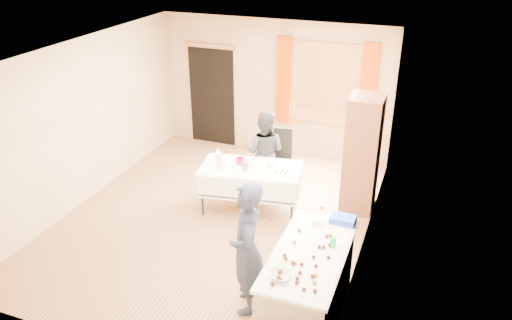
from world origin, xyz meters
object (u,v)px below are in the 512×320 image
at_px(party_table, 250,184).
at_px(chair, 278,171).
at_px(cabinet, 362,154).
at_px(woman, 264,152).
at_px(counter, 308,285).
at_px(girl, 247,249).

distance_m(party_table, chair, 0.89).
xyz_separation_m(cabinet, woman, (-1.60, 0.01, -0.22)).
xyz_separation_m(counter, chair, (-1.32, 2.88, -0.14)).
xyz_separation_m(counter, girl, (-0.72, -0.08, 0.37)).
relative_size(party_table, chair, 1.62).
height_order(party_table, girl, girl).
distance_m(counter, chair, 3.17).
bearing_deg(party_table, girl, -79.56).
bearing_deg(cabinet, party_table, -157.35).
xyz_separation_m(counter, party_table, (-1.49, 2.03, -0.01)).
bearing_deg(woman, chair, -137.70).
distance_m(counter, woman, 3.10).
xyz_separation_m(girl, woman, (-0.78, 2.78, -0.11)).
xyz_separation_m(party_table, girl, (0.77, -2.11, 0.38)).
distance_m(cabinet, woman, 1.62).
height_order(party_table, woman, woman).
height_order(cabinet, counter, cabinet).
xyz_separation_m(cabinet, party_table, (-1.59, -0.66, -0.49)).
bearing_deg(counter, woman, 119.11).
relative_size(counter, chair, 1.59).
bearing_deg(girl, counter, 76.15).
relative_size(cabinet, girl, 1.13).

